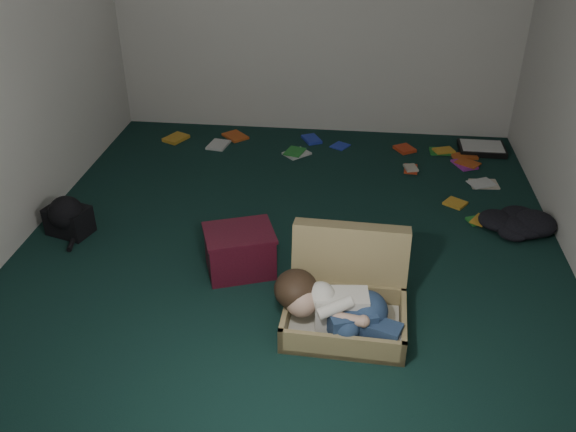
# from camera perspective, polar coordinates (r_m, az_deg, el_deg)

# --- Properties ---
(floor) EXTENTS (4.50, 4.50, 0.00)m
(floor) POSITION_cam_1_polar(r_m,az_deg,el_deg) (4.54, 0.21, -2.83)
(floor) COLOR black
(floor) RESTS_ON ground
(wall_back) EXTENTS (4.50, 0.00, 4.50)m
(wall_back) POSITION_cam_1_polar(r_m,az_deg,el_deg) (6.14, 2.69, 19.37)
(wall_back) COLOR silver
(wall_back) RESTS_ON ground
(wall_front) EXTENTS (4.50, 0.00, 4.50)m
(wall_front) POSITION_cam_1_polar(r_m,az_deg,el_deg) (1.98, -6.96, -7.36)
(wall_front) COLOR silver
(wall_front) RESTS_ON ground
(suitcase) EXTENTS (0.76, 0.74, 0.54)m
(suitcase) POSITION_cam_1_polar(r_m,az_deg,el_deg) (3.83, 5.51, -7.32)
(suitcase) COLOR #9D8856
(suitcase) RESTS_ON floor
(person) EXTENTS (0.79, 0.40, 0.33)m
(person) POSITION_cam_1_polar(r_m,az_deg,el_deg) (3.66, 4.54, -8.49)
(person) COLOR white
(person) RESTS_ON suitcase
(maroon_bin) EXTENTS (0.56, 0.50, 0.32)m
(maroon_bin) POSITION_cam_1_polar(r_m,az_deg,el_deg) (4.21, -4.53, -3.28)
(maroon_bin) COLOR #420D1A
(maroon_bin) RESTS_ON floor
(backpack) EXTENTS (0.47, 0.42, 0.24)m
(backpack) POSITION_cam_1_polar(r_m,az_deg,el_deg) (4.93, -19.83, -0.29)
(backpack) COLOR black
(backpack) RESTS_ON floor
(clothing_pile) EXTENTS (0.54, 0.47, 0.15)m
(clothing_pile) POSITION_cam_1_polar(r_m,az_deg,el_deg) (4.99, 20.55, -0.63)
(clothing_pile) COLOR black
(clothing_pile) RESTS_ON floor
(paper_tray) EXTENTS (0.44, 0.33, 0.06)m
(paper_tray) POSITION_cam_1_polar(r_m,az_deg,el_deg) (6.30, 17.67, 6.06)
(paper_tray) COLOR black
(paper_tray) RESTS_ON floor
(book_scatter) EXTENTS (3.16, 1.67, 0.02)m
(book_scatter) POSITION_cam_1_polar(r_m,az_deg,el_deg) (5.86, 7.20, 5.27)
(book_scatter) COLOR gold
(book_scatter) RESTS_ON floor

